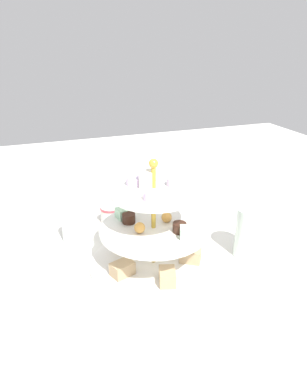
{
  "coord_description": "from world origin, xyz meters",
  "views": [
    {
      "loc": [
        -0.68,
        0.25,
        0.49
      ],
      "look_at": [
        0.0,
        0.0,
        0.18
      ],
      "focal_mm": 34.23,
      "sensor_mm": 36.0,
      "label": 1
    }
  ],
  "objects_px": {
    "teacup_with_saucer": "(111,215)",
    "butter_knife_left": "(214,355)",
    "butter_knife_right": "(179,213)",
    "tiered_serving_stand": "(153,237)",
    "water_glass_tall_right": "(249,232)",
    "water_glass_short_left": "(75,226)"
  },
  "relations": [
    {
      "from": "butter_knife_left",
      "to": "butter_knife_right",
      "type": "relative_size",
      "value": 1.0
    },
    {
      "from": "teacup_with_saucer",
      "to": "butter_knife_right",
      "type": "distance_m",
      "value": 0.21
    },
    {
      "from": "water_glass_short_left",
      "to": "butter_knife_right",
      "type": "relative_size",
      "value": 0.49
    },
    {
      "from": "tiered_serving_stand",
      "to": "water_glass_tall_right",
      "type": "xyz_separation_m",
      "value": [
        -0.04,
        -0.23,
        -0.01
      ]
    },
    {
      "from": "teacup_with_saucer",
      "to": "butter_knife_left",
      "type": "relative_size",
      "value": 0.53
    },
    {
      "from": "water_glass_short_left",
      "to": "teacup_with_saucer",
      "type": "relative_size",
      "value": 0.93
    },
    {
      "from": "teacup_with_saucer",
      "to": "butter_knife_right",
      "type": "bearing_deg",
      "value": -93.38
    },
    {
      "from": "water_glass_tall_right",
      "to": "butter_knife_right",
      "type": "height_order",
      "value": "water_glass_tall_right"
    },
    {
      "from": "teacup_with_saucer",
      "to": "butter_knife_left",
      "type": "height_order",
      "value": "teacup_with_saucer"
    },
    {
      "from": "water_glass_short_left",
      "to": "teacup_with_saucer",
      "type": "height_order",
      "value": "water_glass_short_left"
    },
    {
      "from": "water_glass_short_left",
      "to": "butter_knife_right",
      "type": "xyz_separation_m",
      "value": [
        0.05,
        -0.32,
        -0.04
      ]
    },
    {
      "from": "tiered_serving_stand",
      "to": "butter_knife_left",
      "type": "height_order",
      "value": "tiered_serving_stand"
    },
    {
      "from": "tiered_serving_stand",
      "to": "water_glass_short_left",
      "type": "height_order",
      "value": "tiered_serving_stand"
    },
    {
      "from": "water_glass_short_left",
      "to": "water_glass_tall_right",
      "type": "bearing_deg",
      "value": -119.14
    },
    {
      "from": "water_glass_tall_right",
      "to": "butter_knife_left",
      "type": "bearing_deg",
      "value": 137.37
    },
    {
      "from": "water_glass_short_left",
      "to": "butter_knife_right",
      "type": "distance_m",
      "value": 0.33
    },
    {
      "from": "water_glass_short_left",
      "to": "teacup_with_saucer",
      "type": "xyz_separation_m",
      "value": [
        0.06,
        -0.11,
        -0.02
      ]
    },
    {
      "from": "tiered_serving_stand",
      "to": "butter_knife_left",
      "type": "distance_m",
      "value": 0.29
    },
    {
      "from": "water_glass_tall_right",
      "to": "butter_knife_right",
      "type": "xyz_separation_m",
      "value": [
        0.27,
        0.06,
        -0.06
      ]
    },
    {
      "from": "water_glass_short_left",
      "to": "butter_knife_right",
      "type": "bearing_deg",
      "value": -80.66
    },
    {
      "from": "water_glass_tall_right",
      "to": "teacup_with_saucer",
      "type": "relative_size",
      "value": 1.38
    },
    {
      "from": "butter_knife_right",
      "to": "butter_knife_left",
      "type": "bearing_deg",
      "value": 115.07
    }
  ]
}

